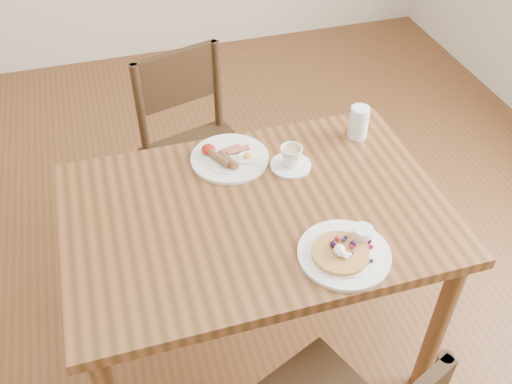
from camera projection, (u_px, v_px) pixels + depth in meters
ground at (256, 343)px, 2.29m from camera, size 5.00×5.00×0.00m
dining_table at (256, 230)px, 1.85m from camera, size 1.20×0.80×0.75m
chair_far at (197, 147)px, 2.44m from camera, size 0.52×0.52×0.88m
pancake_plate at (345, 251)px, 1.64m from camera, size 0.27×0.27×0.06m
breakfast_plate at (229, 157)px, 1.96m from camera, size 0.27×0.27×0.04m
teacup_saucer at (291, 158)px, 1.92m from camera, size 0.14×0.14×0.08m
water_glass at (359, 122)px, 2.03m from camera, size 0.07×0.07×0.12m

